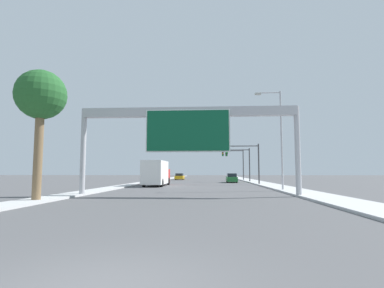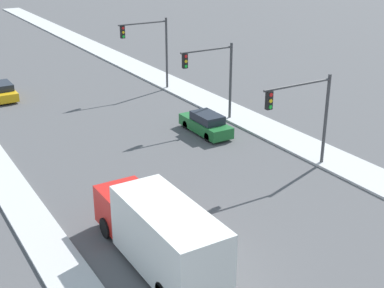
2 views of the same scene
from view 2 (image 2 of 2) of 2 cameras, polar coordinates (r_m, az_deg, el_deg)
The scene contains 7 objects.
sidewalk_right at distance 51.73m, azimuth -2.75°, elevation 6.67°, with size 3.00×120.00×0.15m.
car_far_center at distance 49.22m, azimuth -19.66°, elevation 5.35°, with size 1.84×4.71×1.44m.
car_mid_right at distance 38.23m, azimuth 1.49°, elevation 2.16°, with size 1.70×4.72×1.54m.
truck_box_primary at distance 23.08m, azimuth -3.51°, elevation -9.45°, with size 2.45×8.64×3.19m.
traffic_light_near_intersection at distance 31.92m, azimuth 12.10°, elevation 3.76°, with size 4.99×0.32×5.76m.
traffic_light_mid_block at distance 39.56m, azimuth 2.46°, elevation 7.82°, with size 4.43×0.32×5.93m.
traffic_light_far_intersection at distance 47.92m, azimuth -4.29°, elevation 10.68°, with size 4.68×0.32×6.46m.
Camera 2 is at (-14.27, 16.09, 13.60)m, focal length 50.00 mm.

